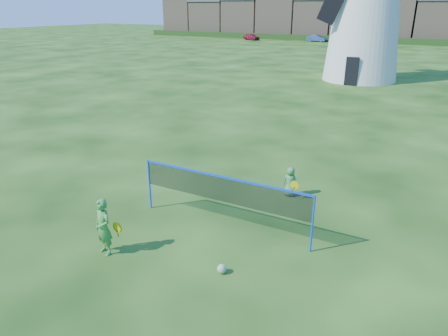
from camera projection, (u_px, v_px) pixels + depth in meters
ground at (209, 221)px, 11.75m from camera, size 220.00×220.00×0.00m
windmill at (367, 0)px, 32.03m from camera, size 14.02×5.89×18.38m
badminton_net at (223, 190)px, 11.00m from camera, size 5.05×0.05×1.55m
player_girl at (103, 227)px, 9.97m from camera, size 0.72×0.47×1.46m
player_boy at (290, 182)px, 13.17m from camera, size 0.60×0.39×0.97m
play_ball at (222, 269)px, 9.43m from camera, size 0.22×0.22×0.22m
terraced_houses at (294, 16)px, 79.60m from camera, size 57.46×8.40×8.32m
hedge at (290, 37)px, 75.25m from camera, size 62.00×0.80×1.00m
car_left at (251, 37)px, 75.22m from camera, size 3.70×2.67×1.17m
car_right at (317, 38)px, 71.83m from camera, size 3.51×1.53×1.12m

